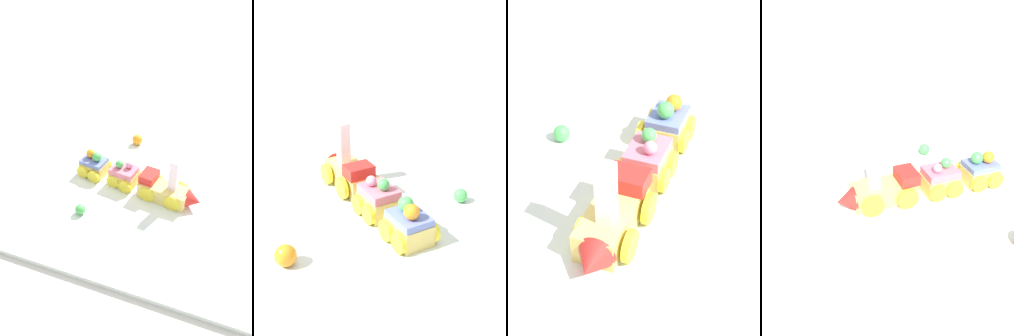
% 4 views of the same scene
% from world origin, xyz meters
% --- Properties ---
extents(ground_plane, '(10.00, 10.00, 0.00)m').
position_xyz_m(ground_plane, '(0.00, 0.00, 0.00)').
color(ground_plane, beige).
extents(display_board, '(0.61, 0.47, 0.01)m').
position_xyz_m(display_board, '(0.00, 0.00, 0.01)').
color(display_board, silver).
rests_on(display_board, ground_plane).
extents(cake_train_locomotive, '(0.14, 0.07, 0.11)m').
position_xyz_m(cake_train_locomotive, '(0.07, 0.00, 0.04)').
color(cake_train_locomotive, '#EACC66').
rests_on(cake_train_locomotive, display_board).
extents(cake_car_strawberry, '(0.07, 0.07, 0.06)m').
position_xyz_m(cake_car_strawberry, '(-0.03, 0.02, 0.03)').
color(cake_car_strawberry, '#EACC66').
rests_on(cake_car_strawberry, display_board).
extents(cake_car_blueberry, '(0.07, 0.07, 0.06)m').
position_xyz_m(cake_car_blueberry, '(-0.11, 0.03, 0.04)').
color(cake_car_blueberry, '#EACC66').
rests_on(cake_car_blueberry, display_board).
extents(gumball_green, '(0.02, 0.02, 0.02)m').
position_xyz_m(gumball_green, '(-0.08, -0.10, 0.02)').
color(gumball_green, '#4CBC56').
rests_on(gumball_green, display_board).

